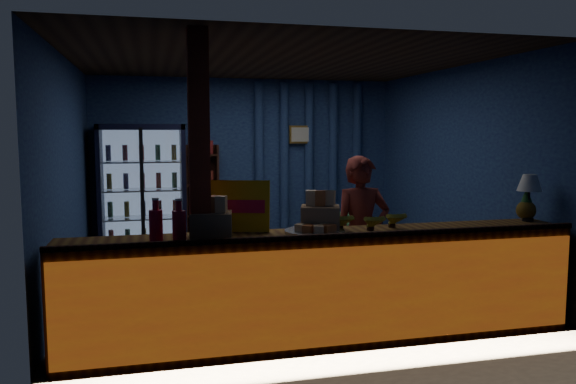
{
  "coord_description": "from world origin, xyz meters",
  "views": [
    {
      "loc": [
        -1.42,
        -6.37,
        1.81
      ],
      "look_at": [
        0.09,
        -0.2,
        1.11
      ],
      "focal_mm": 35.0,
      "sensor_mm": 36.0,
      "label": 1
    }
  ],
  "objects_px": {
    "pastry_tray": "(315,230)",
    "table_lamp": "(529,185)",
    "shopkeeper": "(362,236)",
    "green_chair": "(342,234)"
  },
  "relations": [
    {
      "from": "shopkeeper",
      "to": "green_chair",
      "type": "distance_m",
      "value": 2.78
    },
    {
      "from": "shopkeeper",
      "to": "table_lamp",
      "type": "distance_m",
      "value": 1.65
    },
    {
      "from": "green_chair",
      "to": "pastry_tray",
      "type": "xyz_separation_m",
      "value": [
        -1.38,
        -3.26,
        0.68
      ]
    },
    {
      "from": "green_chair",
      "to": "table_lamp",
      "type": "height_order",
      "value": "table_lamp"
    },
    {
      "from": "shopkeeper",
      "to": "pastry_tray",
      "type": "bearing_deg",
      "value": -138.03
    },
    {
      "from": "pastry_tray",
      "to": "table_lamp",
      "type": "relative_size",
      "value": 1.15
    },
    {
      "from": "table_lamp",
      "to": "shopkeeper",
      "type": "bearing_deg",
      "value": 161.53
    },
    {
      "from": "pastry_tray",
      "to": "table_lamp",
      "type": "distance_m",
      "value": 2.18
    },
    {
      "from": "green_chair",
      "to": "table_lamp",
      "type": "distance_m",
      "value": 3.38
    },
    {
      "from": "green_chair",
      "to": "pastry_tray",
      "type": "relative_size",
      "value": 1.27
    }
  ]
}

